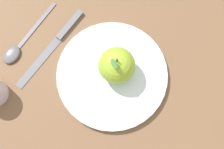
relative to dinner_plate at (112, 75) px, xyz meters
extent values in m
plane|color=brown|center=(0.01, -0.02, -0.01)|extent=(2.40, 2.40, 0.00)
cylinder|color=silver|center=(0.00, 0.00, 0.00)|extent=(0.26, 0.26, 0.02)
torus|color=silver|center=(0.00, 0.00, 0.00)|extent=(0.26, 0.26, 0.01)
sphere|color=#8CB22D|center=(-0.02, 0.00, 0.05)|extent=(0.08, 0.08, 0.08)
cylinder|color=#4C3319|center=(-0.02, 0.00, 0.09)|extent=(0.00, 0.00, 0.02)
ellipsoid|color=#386628|center=(-0.01, 0.00, 0.10)|extent=(0.02, 0.03, 0.01)
cube|color=#59595E|center=(0.07, -0.16, -0.01)|extent=(0.15, 0.03, 0.00)
cube|color=#59595E|center=(-0.05, -0.15, 0.00)|extent=(0.09, 0.02, 0.01)
ellipsoid|color=#59595E|center=(0.09, -0.23, 0.00)|extent=(0.05, 0.04, 0.01)
cube|color=#59595E|center=(-0.01, -0.22, -0.01)|extent=(0.14, 0.02, 0.01)
camera|label=1|loc=(0.13, 0.08, 0.73)|focal=51.71mm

